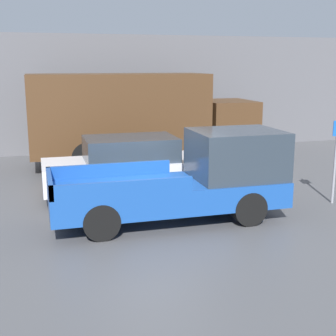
{
  "coord_description": "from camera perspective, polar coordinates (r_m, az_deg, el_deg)",
  "views": [
    {
      "loc": [
        -2.61,
        -10.29,
        3.67
      ],
      "look_at": [
        0.59,
        0.95,
        1.05
      ],
      "focal_mm": 50.0,
      "sensor_mm": 36.0,
      "label": 1
    }
  ],
  "objects": [
    {
      "name": "building_wall",
      "position": [
        19.84,
        -8.38,
        8.88
      ],
      "size": [
        28.0,
        0.15,
        4.84
      ],
      "color": "#56565B",
      "rests_on": "ground"
    },
    {
      "name": "ground_plane",
      "position": [
        11.24,
        -1.57,
        -6.44
      ],
      "size": [
        60.0,
        60.0,
        0.0
      ],
      "primitive_type": "plane",
      "color": "#4C4C4F"
    },
    {
      "name": "car",
      "position": [
        13.34,
        -5.0,
        0.26
      ],
      "size": [
        4.63,
        1.92,
        1.65
      ],
      "color": "silver",
      "rests_on": "ground"
    },
    {
      "name": "parking_sign",
      "position": [
        13.08,
        19.77,
        1.49
      ],
      "size": [
        0.3,
        0.07,
        2.33
      ],
      "color": "gray",
      "rests_on": "ground"
    },
    {
      "name": "pickup_truck",
      "position": [
        11.16,
        3.05,
        -1.33
      ],
      "size": [
        5.51,
        1.93,
        2.1
      ],
      "color": "#194799",
      "rests_on": "ground"
    },
    {
      "name": "newspaper_box",
      "position": [
        19.58,
        -12.89,
        3.15
      ],
      "size": [
        0.45,
        0.4,
        1.11
      ],
      "color": "gold",
      "rests_on": "ground"
    },
    {
      "name": "delivery_truck",
      "position": [
        17.25,
        -3.9,
        6.38
      ],
      "size": [
        8.35,
        2.41,
        3.31
      ],
      "color": "#472D19",
      "rests_on": "ground"
    }
  ]
}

